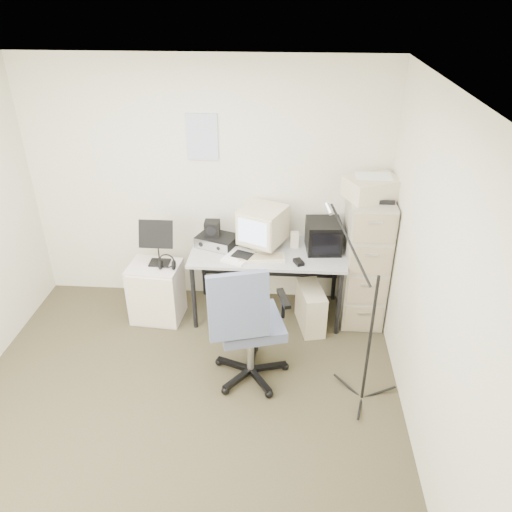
# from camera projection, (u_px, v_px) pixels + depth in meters

# --- Properties ---
(floor) EXTENTS (3.60, 3.60, 0.01)m
(floor) POSITION_uv_depth(u_px,v_px,m) (179.00, 415.00, 4.01)
(floor) COLOR #3B341E
(floor) RESTS_ON ground
(ceiling) EXTENTS (3.60, 3.60, 0.01)m
(ceiling) POSITION_uv_depth(u_px,v_px,m) (146.00, 93.00, 2.78)
(ceiling) COLOR white
(ceiling) RESTS_ON ground
(wall_back) EXTENTS (3.60, 0.02, 2.50)m
(wall_back) POSITION_uv_depth(u_px,v_px,m) (207.00, 186.00, 4.96)
(wall_back) COLOR beige
(wall_back) RESTS_ON ground
(wall_right) EXTENTS (0.02, 3.60, 2.50)m
(wall_right) POSITION_uv_depth(u_px,v_px,m) (435.00, 293.00, 3.28)
(wall_right) COLOR beige
(wall_right) RESTS_ON ground
(wall_calendar) EXTENTS (0.30, 0.02, 0.44)m
(wall_calendar) POSITION_uv_depth(u_px,v_px,m) (202.00, 137.00, 4.71)
(wall_calendar) COLOR white
(wall_calendar) RESTS_ON wall_back
(filing_cabinet) EXTENTS (0.40, 0.60, 1.30)m
(filing_cabinet) POSITION_uv_depth(u_px,v_px,m) (365.00, 260.00, 4.88)
(filing_cabinet) COLOR gray
(filing_cabinet) RESTS_ON floor
(printer) EXTENTS (0.57, 0.50, 0.19)m
(printer) POSITION_uv_depth(u_px,v_px,m) (373.00, 188.00, 4.53)
(printer) COLOR beige
(printer) RESTS_ON filing_cabinet
(desk) EXTENTS (1.50, 0.70, 0.73)m
(desk) POSITION_uv_depth(u_px,v_px,m) (267.00, 283.00, 5.05)
(desk) COLOR #AFAFAE
(desk) RESTS_ON floor
(crt_monitor) EXTENTS (0.51, 0.52, 0.42)m
(crt_monitor) POSITION_uv_depth(u_px,v_px,m) (263.00, 228.00, 4.83)
(crt_monitor) COLOR beige
(crt_monitor) RESTS_ON desk
(crt_tv) EXTENTS (0.35, 0.37, 0.30)m
(crt_tv) POSITION_uv_depth(u_px,v_px,m) (324.00, 236.00, 4.83)
(crt_tv) COLOR black
(crt_tv) RESTS_ON desk
(desk_speaker) EXTENTS (0.08, 0.08, 0.15)m
(desk_speaker) POSITION_uv_depth(u_px,v_px,m) (295.00, 240.00, 4.92)
(desk_speaker) COLOR beige
(desk_speaker) RESTS_ON desk
(keyboard) EXTENTS (0.46, 0.20, 0.02)m
(keyboard) POSITION_uv_depth(u_px,v_px,m) (261.00, 258.00, 4.72)
(keyboard) COLOR beige
(keyboard) RESTS_ON desk
(mouse) EXTENTS (0.11, 0.14, 0.04)m
(mouse) POSITION_uv_depth(u_px,v_px,m) (299.00, 262.00, 4.65)
(mouse) COLOR black
(mouse) RESTS_ON desk
(radio_receiver) EXTENTS (0.45, 0.39, 0.11)m
(radio_receiver) POSITION_uv_depth(u_px,v_px,m) (217.00, 241.00, 4.95)
(radio_receiver) COLOR black
(radio_receiver) RESTS_ON desk
(radio_speaker) EXTENTS (0.15, 0.14, 0.15)m
(radio_speaker) POSITION_uv_depth(u_px,v_px,m) (212.00, 228.00, 4.91)
(radio_speaker) COLOR black
(radio_speaker) RESTS_ON radio_receiver
(papers) EXTENTS (0.33, 0.37, 0.02)m
(papers) POSITION_uv_depth(u_px,v_px,m) (239.00, 256.00, 4.76)
(papers) COLOR white
(papers) RESTS_ON desk
(pc_tower) EXTENTS (0.30, 0.50, 0.43)m
(pc_tower) POSITION_uv_depth(u_px,v_px,m) (311.00, 308.00, 4.92)
(pc_tower) COLOR beige
(pc_tower) RESTS_ON floor
(office_chair) EXTENTS (0.83, 0.83, 1.16)m
(office_chair) POSITION_uv_depth(u_px,v_px,m) (250.00, 321.00, 4.12)
(office_chair) COLOR #48515B
(office_chair) RESTS_ON floor
(side_cart) EXTENTS (0.52, 0.43, 0.61)m
(side_cart) POSITION_uv_depth(u_px,v_px,m) (157.00, 292.00, 5.01)
(side_cart) COLOR silver
(side_cart) RESTS_ON floor
(music_stand) EXTENTS (0.35, 0.22, 0.48)m
(music_stand) POSITION_uv_depth(u_px,v_px,m) (157.00, 242.00, 4.79)
(music_stand) COLOR black
(music_stand) RESTS_ON side_cart
(headphones) EXTENTS (0.17, 0.17, 0.03)m
(headphones) POSITION_uv_depth(u_px,v_px,m) (167.00, 264.00, 4.79)
(headphones) COLOR black
(headphones) RESTS_ON side_cart
(mic_stand) EXTENTS (0.03, 0.03, 1.56)m
(mic_stand) POSITION_uv_depth(u_px,v_px,m) (372.00, 322.00, 3.79)
(mic_stand) COLOR black
(mic_stand) RESTS_ON floor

